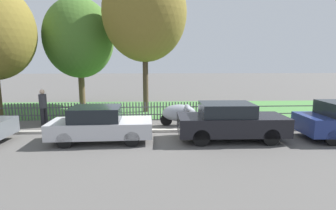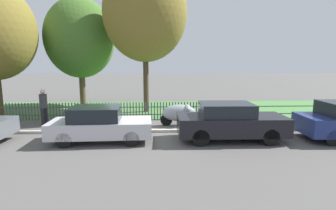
{
  "view_description": "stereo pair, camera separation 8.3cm",
  "coord_description": "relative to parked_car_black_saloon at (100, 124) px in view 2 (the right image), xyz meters",
  "views": [
    {
      "loc": [
        1.54,
        -11.42,
        3.16
      ],
      "look_at": [
        2.09,
        0.97,
        1.1
      ],
      "focal_mm": 28.0,
      "sensor_mm": 36.0,
      "label": 1
    },
    {
      "loc": [
        1.62,
        -11.43,
        3.16
      ],
      "look_at": [
        2.09,
        0.97,
        1.1
      ],
      "focal_mm": 28.0,
      "sensor_mm": 36.0,
      "label": 2
    }
  ],
  "objects": [
    {
      "name": "pedestrian_near_fence",
      "position": [
        -3.4,
        2.88,
        0.32
      ],
      "size": [
        0.43,
        0.43,
        1.81
      ],
      "rotation": [
        0.0,
        0.0,
        4.5
      ],
      "color": "black",
      "rests_on": "ground"
    },
    {
      "name": "kerb_stone",
      "position": [
        0.71,
        1.29,
        -0.64
      ],
      "size": [
        29.99,
        0.2,
        0.12
      ],
      "primitive_type": "cube",
      "color": "#B2ADA3",
      "rests_on": "ground"
    },
    {
      "name": "parked_car_navy_estate",
      "position": [
        5.22,
        -0.02,
        0.07
      ],
      "size": [
        4.32,
        1.78,
        1.52
      ],
      "rotation": [
        0.0,
        0.0,
        -0.01
      ],
      "color": "black",
      "rests_on": "ground"
    },
    {
      "name": "tree_mid_park",
      "position": [
        1.57,
        6.25,
        5.33
      ],
      "size": [
        5.08,
        5.08,
        8.97
      ],
      "color": "#473828",
      "rests_on": "ground"
    },
    {
      "name": "park_fence",
      "position": [
        0.71,
        3.97,
        -0.22
      ],
      "size": [
        29.99,
        0.05,
        0.96
      ],
      "color": "#4C4C51",
      "rests_on": "ground"
    },
    {
      "name": "tree_behind_motorcycle",
      "position": [
        -3.06,
        8.59,
        4.04
      ],
      "size": [
        4.74,
        4.74,
        7.48
      ],
      "color": "brown",
      "rests_on": "ground"
    },
    {
      "name": "covered_motorcycle",
      "position": [
        3.4,
        2.49,
        -0.05
      ],
      "size": [
        1.86,
        0.88,
        1.06
      ],
      "rotation": [
        0.0,
        0.0,
        -0.0
      ],
      "color": "black",
      "rests_on": "ground"
    },
    {
      "name": "ground_plane",
      "position": [
        0.71,
        1.19,
        -0.7
      ],
      "size": [
        120.0,
        120.0,
        0.0
      ],
      "primitive_type": "plane",
      "color": "#565451"
    },
    {
      "name": "grass_strip",
      "position": [
        0.71,
        7.2,
        -0.7
      ],
      "size": [
        29.99,
        6.48,
        0.01
      ],
      "primitive_type": "cube",
      "color": "#477F3D",
      "rests_on": "ground"
    },
    {
      "name": "parked_car_black_saloon",
      "position": [
        0.0,
        0.0,
        0.0
      ],
      "size": [
        4.03,
        1.78,
        1.41
      ],
      "rotation": [
        0.0,
        0.0,
        0.03
      ],
      "color": "#BCBCC1",
      "rests_on": "ground"
    }
  ]
}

